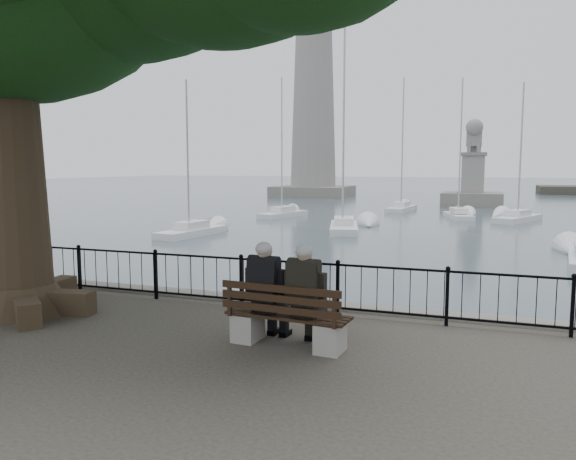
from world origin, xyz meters
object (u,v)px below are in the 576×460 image
at_px(person_right, 308,300).
at_px(lighthouse, 314,103).
at_px(bench, 286,324).
at_px(lion_monument, 473,184).
at_px(person_left, 269,296).

bearing_deg(person_right, lighthouse, 107.21).
xyz_separation_m(bench, person_right, (0.32, 0.09, 0.40)).
bearing_deg(person_right, lion_monument, 88.89).
relative_size(bench, lighthouse, 0.07).
xyz_separation_m(person_right, lighthouse, (-19.04, 61.49, 10.13)).
xyz_separation_m(bench, lighthouse, (-18.72, 61.58, 10.53)).
bearing_deg(person_left, person_right, -4.52).
relative_size(person_right, lighthouse, 0.06).
xyz_separation_m(bench, person_left, (-0.36, 0.14, 0.40)).
xyz_separation_m(person_left, lighthouse, (-18.37, 61.43, 10.13)).
bearing_deg(lighthouse, bench, -73.09).
distance_m(person_left, lighthouse, 64.92).
height_order(person_left, lighthouse, lighthouse).
bearing_deg(person_left, lion_monument, 88.11).
distance_m(lighthouse, lion_monument, 25.33).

